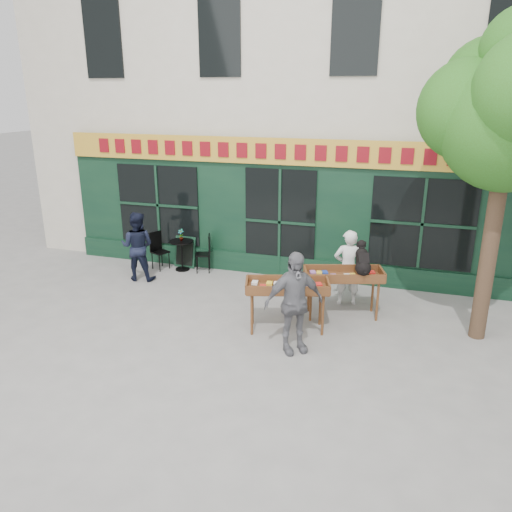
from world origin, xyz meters
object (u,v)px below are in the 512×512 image
(book_cart_center, at_px, (343,277))
(man_right, at_px, (294,303))
(bistro_table, at_px, (182,249))
(dog, at_px, (363,257))
(woman, at_px, (348,268))
(book_cart_right, at_px, (287,289))
(man_left, at_px, (137,246))

(book_cart_center, distance_m, man_right, 1.78)
(man_right, relative_size, bistro_table, 2.37)
(dog, distance_m, woman, 0.92)
(man_right, bearing_deg, book_cart_center, 33.65)
(dog, height_order, man_right, man_right)
(book_cart_center, relative_size, dog, 2.69)
(man_right, bearing_deg, dog, 23.05)
(man_right, distance_m, bistro_table, 4.84)
(book_cart_right, distance_m, man_left, 4.31)
(woman, bearing_deg, book_cart_center, 72.87)
(book_cart_center, relative_size, bistro_table, 2.13)
(woman, xyz_separation_m, book_cart_right, (-0.91, -1.57, 0.01))
(book_cart_center, bearing_deg, bistro_table, 143.11)
(dog, xyz_separation_m, woman, (-0.35, 0.70, -0.48))
(dog, bearing_deg, man_right, -137.69)
(bistro_table, height_order, man_left, man_left)
(dog, distance_m, bistro_table, 4.90)
(woman, distance_m, man_left, 4.93)
(woman, bearing_deg, book_cart_right, 42.87)
(dog, bearing_deg, book_cart_right, -162.45)
(dog, relative_size, man_left, 0.36)
(man_right, distance_m, man_left, 4.89)
(book_cart_right, xyz_separation_m, man_right, (0.30, -0.75, 0.08))
(dog, relative_size, woman, 0.37)
(book_cart_right, height_order, man_right, man_right)
(man_right, xyz_separation_m, man_left, (-4.32, 2.29, -0.08))
(man_left, bearing_deg, book_cart_right, 149.15)
(dog, relative_size, book_cart_right, 0.37)
(man_right, bearing_deg, book_cart_right, 75.41)
(woman, distance_m, book_cart_right, 1.81)
(book_cart_right, bearing_deg, dog, 18.29)
(book_cart_right, relative_size, man_right, 0.90)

